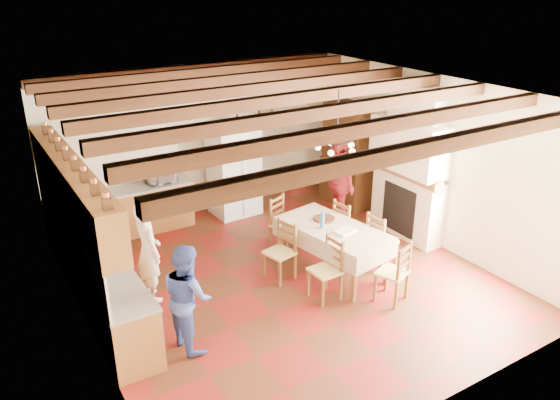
% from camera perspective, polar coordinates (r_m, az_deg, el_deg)
% --- Properties ---
extents(floor, '(6.00, 6.50, 0.02)m').
position_cam_1_polar(floor, '(8.88, 0.47, -8.30)').
color(floor, '#502515').
rests_on(floor, ground).
extents(ceiling, '(6.00, 6.50, 0.02)m').
position_cam_1_polar(ceiling, '(7.77, 0.54, 11.18)').
color(ceiling, white).
rests_on(ceiling, ground).
extents(wall_back, '(6.00, 0.02, 3.00)m').
position_cam_1_polar(wall_back, '(10.95, -8.65, 6.18)').
color(wall_back, beige).
rests_on(wall_back, ground).
extents(wall_front, '(6.00, 0.02, 3.00)m').
position_cam_1_polar(wall_front, '(5.99, 17.54, -9.16)').
color(wall_front, beige).
rests_on(wall_front, ground).
extents(wall_left, '(0.02, 6.50, 3.00)m').
position_cam_1_polar(wall_left, '(7.21, -20.26, -3.93)').
color(wall_left, beige).
rests_on(wall_left, ground).
extents(wall_right, '(0.02, 6.50, 3.00)m').
position_cam_1_polar(wall_right, '(10.04, 15.25, 4.11)').
color(wall_right, beige).
rests_on(wall_right, ground).
extents(ceiling_beams, '(6.00, 6.30, 0.16)m').
position_cam_1_polar(ceiling_beams, '(7.79, 0.54, 10.46)').
color(ceiling_beams, '#371C10').
rests_on(ceiling_beams, ground).
extents(lower_cabinets_left, '(0.60, 4.30, 0.86)m').
position_cam_1_polar(lower_cabinets_left, '(8.66, -18.86, -7.14)').
color(lower_cabinets_left, brown).
rests_on(lower_cabinets_left, ground).
extents(lower_cabinets_back, '(2.30, 0.60, 0.86)m').
position_cam_1_polar(lower_cabinets_back, '(10.56, -15.35, -1.21)').
color(lower_cabinets_back, brown).
rests_on(lower_cabinets_back, ground).
extents(countertop_left, '(0.62, 4.30, 0.04)m').
position_cam_1_polar(countertop_left, '(8.46, -19.24, -4.48)').
color(countertop_left, slate).
rests_on(countertop_left, lower_cabinets_left).
extents(countertop_back, '(2.34, 0.62, 0.04)m').
position_cam_1_polar(countertop_back, '(10.39, -15.60, 1.06)').
color(countertop_back, slate).
rests_on(countertop_back, lower_cabinets_back).
extents(backsplash_left, '(0.03, 4.30, 0.60)m').
position_cam_1_polar(backsplash_left, '(8.28, -21.42, -2.93)').
color(backsplash_left, white).
rests_on(backsplash_left, ground).
extents(backsplash_back, '(2.30, 0.03, 0.60)m').
position_cam_1_polar(backsplash_back, '(10.55, -16.24, 3.16)').
color(backsplash_back, white).
rests_on(backsplash_back, ground).
extents(upper_cabinets, '(0.35, 4.20, 0.70)m').
position_cam_1_polar(upper_cabinets, '(8.06, -20.96, 1.49)').
color(upper_cabinets, brown).
rests_on(upper_cabinets, ground).
extents(fireplace, '(0.56, 1.60, 2.80)m').
position_cam_1_polar(fireplace, '(10.00, 13.22, 3.63)').
color(fireplace, beige).
rests_on(fireplace, ground).
extents(wall_picture, '(0.34, 0.03, 0.42)m').
position_cam_1_polar(wall_picture, '(11.50, -1.53, 9.02)').
color(wall_picture, black).
rests_on(wall_picture, ground).
extents(refrigerator, '(0.91, 0.76, 1.77)m').
position_cam_1_polar(refrigerator, '(10.94, -4.82, 2.97)').
color(refrigerator, white).
rests_on(refrigerator, floor).
extents(hutch, '(0.54, 1.21, 2.17)m').
position_cam_1_polar(hutch, '(11.37, 6.98, 4.69)').
color(hutch, '#391F0E').
rests_on(hutch, floor).
extents(dining_table, '(1.23, 1.98, 0.81)m').
position_cam_1_polar(dining_table, '(8.77, 5.56, -3.33)').
color(dining_table, beige).
rests_on(dining_table, floor).
extents(chandelier, '(0.47, 0.47, 0.03)m').
position_cam_1_polar(chandelier, '(8.23, 5.95, 6.25)').
color(chandelier, black).
rests_on(chandelier, ground).
extents(chair_left_near, '(0.41, 0.43, 0.96)m').
position_cam_1_polar(chair_left_near, '(8.19, 4.72, -7.27)').
color(chair_left_near, brown).
rests_on(chair_left_near, floor).
extents(chair_left_far, '(0.48, 0.50, 0.96)m').
position_cam_1_polar(chair_left_far, '(8.66, -0.05, -5.42)').
color(chair_left_far, brown).
rests_on(chair_left_far, floor).
extents(chair_right_near, '(0.43, 0.45, 0.96)m').
position_cam_1_polar(chair_right_near, '(9.19, 10.59, -4.08)').
color(chair_right_near, brown).
rests_on(chair_right_near, floor).
extents(chair_right_far, '(0.44, 0.46, 0.96)m').
position_cam_1_polar(chair_right_far, '(9.61, 7.09, -2.64)').
color(chair_right_far, brown).
rests_on(chair_right_far, floor).
extents(chair_end_near, '(0.54, 0.52, 0.96)m').
position_cam_1_polar(chair_end_near, '(8.29, 11.65, -7.32)').
color(chair_end_near, brown).
rests_on(chair_end_near, floor).
extents(chair_end_far, '(0.54, 0.53, 0.96)m').
position_cam_1_polar(chair_end_far, '(9.61, 0.47, -2.46)').
color(chair_end_far, brown).
rests_on(chair_end_far, floor).
extents(person_man, '(0.40, 0.58, 1.56)m').
position_cam_1_polar(person_man, '(8.25, -13.60, -5.26)').
color(person_man, white).
rests_on(person_man, floor).
extents(person_woman_blue, '(0.61, 0.75, 1.46)m').
position_cam_1_polar(person_woman_blue, '(7.18, -9.66, -9.92)').
color(person_woman_blue, '#3D51A6').
rests_on(person_woman_blue, floor).
extents(person_woman_red, '(0.58, 1.10, 1.78)m').
position_cam_1_polar(person_woman_red, '(10.38, 6.08, 1.85)').
color(person_woman_red, '#A4232C').
rests_on(person_woman_red, floor).
extents(microwave, '(0.56, 0.38, 0.31)m').
position_cam_1_polar(microwave, '(10.51, -12.39, 2.63)').
color(microwave, silver).
rests_on(microwave, countertop_back).
extents(fridge_vase, '(0.33, 0.33, 0.27)m').
position_cam_1_polar(fridge_vase, '(10.69, -4.48, 8.24)').
color(fridge_vase, '#391F0E').
rests_on(fridge_vase, refrigerator).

